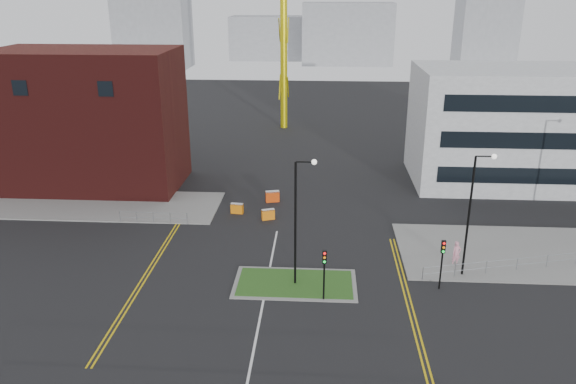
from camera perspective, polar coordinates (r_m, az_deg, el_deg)
name	(u,v)px	position (r m, az deg, el deg)	size (l,w,h in m)	color
ground	(253,352)	(33.41, -3.55, -15.95)	(200.00, 200.00, 0.00)	black
pavement_left	(74,204)	(57.65, -20.94, -1.17)	(28.00, 8.00, 0.12)	slate
pavement_right	(554,253)	(48.83, 25.38, -5.64)	(24.00, 10.00, 0.12)	slate
island_kerb	(295,284)	(39.97, 0.73, -9.29)	(8.60, 4.60, 0.08)	slate
grass_island	(295,283)	(39.96, 0.73, -9.26)	(8.00, 4.00, 0.12)	#20521B
brick_building	(61,121)	(62.25, -22.04, 6.75)	(24.20, 10.07, 14.24)	#451211
office_block	(536,126)	(64.35, 23.91, 6.11)	(25.00, 12.20, 12.00)	#AFB1B4
streetlamp_island	(299,213)	(37.62, 1.09, -2.14)	(1.46, 0.36, 9.18)	black
streetlamp_right_near	(473,206)	(40.84, 18.30, -1.37)	(1.46, 0.36, 9.18)	black
traffic_light_island	(324,266)	(36.95, 3.71, -7.48)	(0.28, 0.33, 3.65)	black
traffic_light_right	(443,255)	(39.63, 15.43, -6.22)	(0.28, 0.33, 3.65)	black
railing_left	(153,216)	(50.77, -13.52, -2.36)	(6.05, 0.05, 1.10)	gray
railing_right	(547,259)	(45.89, 24.86, -6.19)	(19.05, 5.05, 1.10)	gray
centre_line	(257,332)	(35.04, -3.15, -14.03)	(0.15, 30.00, 0.01)	silver
yellow_left_a	(150,266)	(43.58, -13.86, -7.34)	(0.12, 24.00, 0.01)	gold
yellow_left_b	(154,266)	(43.49, -13.48, -7.36)	(0.12, 24.00, 0.01)	gold
yellow_right_a	(407,302)	(38.67, 11.95, -10.92)	(0.12, 20.00, 0.01)	gold
yellow_right_b	(411,303)	(38.71, 12.40, -10.92)	(0.12, 20.00, 0.01)	gold
skyline_a	(153,24)	(153.40, -13.57, 16.30)	(18.00, 12.00, 22.00)	gray
skyline_b	(347,34)	(157.36, 6.05, 15.71)	(24.00, 12.00, 16.00)	gray
skyline_c	(488,11)	(157.44, 19.63, 16.91)	(14.00, 12.00, 28.00)	gray
skyline_d	(283,38)	(167.76, -0.49, 15.39)	(30.00, 12.00, 12.00)	gray
pedestrian	(456,254)	(43.91, 16.74, -6.01)	(0.70, 0.46, 1.93)	pink
barrier_left	(268,214)	(50.36, -2.03, -2.24)	(1.22, 0.77, 0.97)	orange
barrier_mid	(237,208)	(51.90, -5.20, -1.63)	(1.18, 0.51, 0.96)	orange
barrier_right	(272,196)	(54.44, -1.59, -0.41)	(1.38, 0.74, 1.11)	#E7460C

